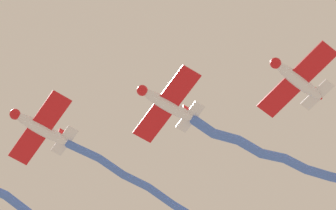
{
  "coord_description": "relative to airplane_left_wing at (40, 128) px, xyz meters",
  "views": [
    {
      "loc": [
        40.32,
        13.21,
        1.59
      ],
      "look_at": [
        9.67,
        20.52,
        55.85
      ],
      "focal_mm": 79.73,
      "sensor_mm": 36.0,
      "label": 1
    }
  ],
  "objects": [
    {
      "name": "smoke_trail_right_wing",
      "position": [
        1.02,
        23.04,
        1.1
      ],
      "size": [
        5.22,
        21.9,
        3.23
      ],
      "color": "#4C75DB"
    },
    {
      "name": "airplane_slot",
      "position": [
        9.32,
        20.01,
        0.5
      ],
      "size": [
        7.85,
        6.1,
        1.98
      ],
      "rotation": [
        0.0,
        0.0,
        5.16
      ],
      "color": "white"
    },
    {
      "name": "airplane_right_wing",
      "position": [
        4.65,
        10.0,
        0.25
      ],
      "size": [
        7.99,
        6.15,
        1.98
      ],
      "rotation": [
        0.0,
        0.0,
        5.06
      ],
      "color": "white"
    },
    {
      "name": "airplane_left_wing",
      "position": [
        0.0,
        0.0,
        0.0
      ],
      "size": [
        7.97,
        6.14,
        1.98
      ],
      "rotation": [
        0.0,
        0.0,
        5.08
      ],
      "color": "white"
    }
  ]
}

